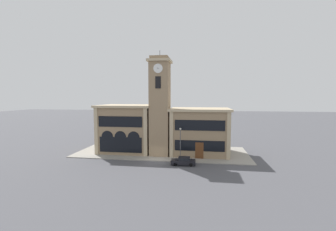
# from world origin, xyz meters

# --- Properties ---
(ground_plane) EXTENTS (300.00, 300.00, 0.00)m
(ground_plane) POSITION_xyz_m (0.00, 0.00, 0.00)
(ground_plane) COLOR #4C4C51
(sidewalk_kerb) EXTENTS (34.41, 13.32, 0.15)m
(sidewalk_kerb) POSITION_xyz_m (0.00, 6.66, 0.07)
(sidewalk_kerb) COLOR gray
(sidewalk_kerb) RESTS_ON ground_plane
(clock_tower) EXTENTS (4.37, 4.37, 20.27)m
(clock_tower) POSITION_xyz_m (-0.00, 4.45, 9.60)
(clock_tower) COLOR #937A5B
(clock_tower) RESTS_ON ground_plane
(town_hall_left_wing) EXTENTS (11.30, 9.40, 9.77)m
(town_hall_left_wing) POSITION_xyz_m (-7.43, 6.94, 4.91)
(town_hall_left_wing) COLOR #937A5B
(town_hall_left_wing) RESTS_ON ground_plane
(town_hall_right_wing) EXTENTS (11.77, 9.40, 9.17)m
(town_hall_right_wing) POSITION_xyz_m (7.67, 6.94, 4.61)
(town_hall_right_wing) COLOR #937A5B
(town_hall_right_wing) RESTS_ON ground_plane
(parked_car_near) EXTENTS (4.15, 1.92, 1.36)m
(parked_car_near) POSITION_xyz_m (5.09, -1.36, 0.71)
(parked_car_near) COLOR black
(parked_car_near) RESTS_ON ground_plane
(street_lamp) EXTENTS (0.36, 0.36, 5.86)m
(street_lamp) POSITION_xyz_m (4.33, 0.70, 3.98)
(street_lamp) COLOR #4C4C51
(street_lamp) RESTS_ON sidewalk_kerb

